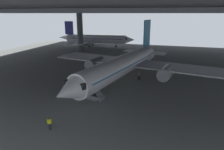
% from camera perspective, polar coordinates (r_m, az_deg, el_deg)
% --- Properties ---
extents(ground_plane, '(110.00, 110.00, 0.00)m').
position_cam_1_polar(ground_plane, '(44.48, 2.41, -1.59)').
color(ground_plane, slate).
extents(hangar_structure, '(121.00, 99.00, 15.90)m').
position_cam_1_polar(hangar_structure, '(55.75, 6.30, 17.94)').
color(hangar_structure, '#4C4F54').
rests_on(hangar_structure, ground_plane).
extents(airplane_main, '(38.81, 39.63, 12.33)m').
position_cam_1_polar(airplane_main, '(43.31, 3.22, 2.86)').
color(airplane_main, white).
rests_on(airplane_main, ground_plane).
extents(boarding_stairs, '(4.57, 2.27, 4.84)m').
position_cam_1_polar(boarding_stairs, '(35.39, -5.58, -5.28)').
color(boarding_stairs, slate).
rests_on(boarding_stairs, ground_plane).
extents(crew_worker_near_nose, '(0.50, 0.36, 1.69)m').
position_cam_1_polar(crew_worker_near_nose, '(27.26, -16.87, -12.50)').
color(crew_worker_near_nose, '#232838').
rests_on(crew_worker_near_nose, ground_plane).
extents(crew_worker_by_stairs, '(0.53, 0.32, 1.66)m').
position_cam_1_polar(crew_worker_by_stairs, '(37.73, -6.37, -3.56)').
color(crew_worker_by_stairs, '#232838').
rests_on(crew_worker_by_stairs, ground_plane).
extents(airplane_distant, '(33.65, 32.64, 10.66)m').
position_cam_1_polar(airplane_distant, '(90.66, -4.73, 9.88)').
color(airplane_distant, white).
rests_on(airplane_distant, ground_plane).
extents(baggage_tug, '(1.51, 2.32, 0.90)m').
position_cam_1_polar(baggage_tug, '(52.99, 0.45, 2.02)').
color(baggage_tug, yellow).
rests_on(baggage_tug, ground_plane).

